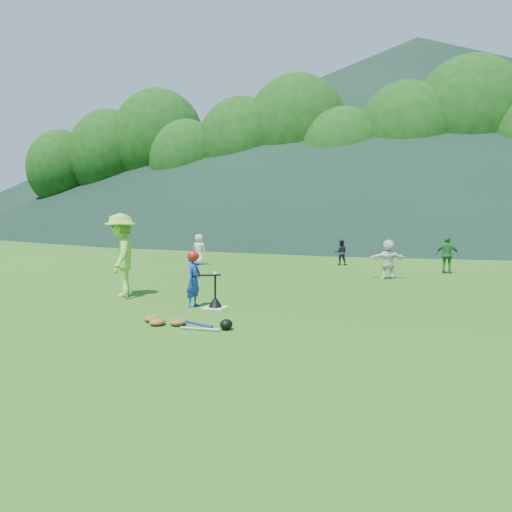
% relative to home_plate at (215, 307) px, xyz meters
% --- Properties ---
extents(ground, '(120.00, 120.00, 0.00)m').
position_rel_home_plate_xyz_m(ground, '(0.00, 0.00, -0.01)').
color(ground, '#225914').
rests_on(ground, ground).
extents(home_plate, '(0.45, 0.45, 0.02)m').
position_rel_home_plate_xyz_m(home_plate, '(0.00, 0.00, 0.00)').
color(home_plate, silver).
rests_on(home_plate, ground).
extents(baseball, '(0.08, 0.08, 0.08)m').
position_rel_home_plate_xyz_m(baseball, '(0.00, 0.00, 0.73)').
color(baseball, white).
rests_on(baseball, batting_tee).
extents(batter_child, '(0.29, 0.43, 1.17)m').
position_rel_home_plate_xyz_m(batter_child, '(-0.48, -0.06, 0.58)').
color(batter_child, '#16399C').
rests_on(batter_child, ground).
extents(adult_coach, '(1.26, 1.49, 2.00)m').
position_rel_home_plate_xyz_m(adult_coach, '(-2.72, 0.55, 0.99)').
color(adult_coach, '#83C53A').
rests_on(adult_coach, ground).
extents(fielder_a, '(0.61, 0.42, 1.18)m').
position_rel_home_plate_xyz_m(fielder_a, '(-4.27, 7.75, 0.58)').
color(fielder_a, silver).
rests_on(fielder_a, ground).
extents(fielder_b, '(0.55, 0.48, 0.98)m').
position_rel_home_plate_xyz_m(fielder_b, '(0.90, 9.46, 0.48)').
color(fielder_b, black).
rests_on(fielder_b, ground).
extents(fielder_c, '(0.75, 0.37, 1.24)m').
position_rel_home_plate_xyz_m(fielder_c, '(4.69, 8.08, 0.61)').
color(fielder_c, '#216F2A').
rests_on(fielder_c, ground).
extents(fielder_d, '(1.17, 0.77, 1.20)m').
position_rel_home_plate_xyz_m(fielder_d, '(2.98, 6.00, 0.59)').
color(fielder_d, silver).
rests_on(fielder_d, ground).
extents(batting_tee, '(0.30, 0.30, 0.68)m').
position_rel_home_plate_xyz_m(batting_tee, '(0.00, 0.00, 0.12)').
color(batting_tee, black).
rests_on(batting_tee, home_plate).
extents(batter_gear, '(0.73, 0.26, 0.54)m').
position_rel_home_plate_xyz_m(batter_gear, '(-0.45, -0.06, 1.05)').
color(batter_gear, '#B6120C').
rests_on(batter_gear, ground).
extents(equipment_pile, '(1.80, 0.56, 0.19)m').
position_rel_home_plate_xyz_m(equipment_pile, '(0.06, -1.73, 0.06)').
color(equipment_pile, olive).
rests_on(equipment_pile, ground).
extents(outfield_fence, '(70.07, 0.08, 1.33)m').
position_rel_home_plate_xyz_m(outfield_fence, '(0.00, 28.00, 0.69)').
color(outfield_fence, gray).
rests_on(outfield_fence, ground).
extents(tree_line, '(70.04, 11.40, 14.82)m').
position_rel_home_plate_xyz_m(tree_line, '(0.20, 33.83, 8.20)').
color(tree_line, '#382314').
rests_on(tree_line, ground).
extents(distant_hills, '(155.00, 140.00, 32.00)m').
position_rel_home_plate_xyz_m(distant_hills, '(-7.63, 81.81, 14.97)').
color(distant_hills, black).
rests_on(distant_hills, ground).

